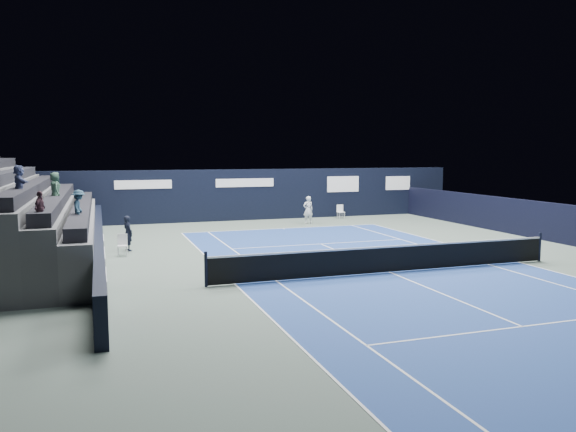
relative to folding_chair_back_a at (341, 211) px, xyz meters
name	(u,v)px	position (x,y,z in m)	size (l,w,h in m)	color
ground	(364,262)	(-5.01, -13.35, -0.48)	(48.00, 48.00, 0.00)	#4E5D52
court_surface	(390,273)	(-5.01, -15.35, -0.48)	(10.97, 23.77, 0.01)	navy
enclosure_wall_right	(517,217)	(5.49, -9.35, 0.42)	(0.30, 22.00, 1.80)	black
folding_chair_back_a	(341,211)	(0.00, 0.00, 0.00)	(0.38, 0.36, 0.85)	silver
folding_chair_back_b	(340,211)	(-0.11, -0.10, 0.01)	(0.40, 0.39, 0.87)	white
line_judge_chair	(122,243)	(-13.62, -9.04, 0.02)	(0.43, 0.41, 0.88)	silver
line_judge	(128,233)	(-13.35, -7.95, 0.26)	(0.54, 0.36, 1.49)	black
court_markings	(390,272)	(-5.01, -15.35, -0.47)	(11.03, 23.83, 0.00)	white
tennis_net	(390,258)	(-5.01, -15.35, 0.03)	(12.90, 0.10, 1.10)	black
back_sponsor_wall	(260,194)	(-5.00, 1.15, 1.07)	(26.00, 0.63, 3.10)	black
side_barrier_left	(99,243)	(-14.51, -9.38, 0.12)	(0.33, 22.00, 1.20)	black
tennis_player	(308,210)	(-2.96, -1.95, 0.33)	(0.60, 0.82, 1.61)	white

